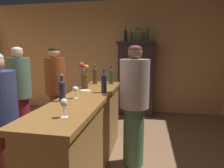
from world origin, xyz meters
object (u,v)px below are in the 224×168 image
Objects in this scene: display_bottle_midleft at (132,35)px; display_bottle_right at (148,35)px; wine_bottle_merlot at (104,82)px; patron_tall at (20,94)px; wine_bottle_pinot at (111,76)px; display_bottle_left at (126,35)px; wine_bottle_chardonnay at (95,75)px; display_bottle_midright at (143,36)px; bar_counter at (86,133)px; wine_glass_mid at (64,104)px; flower_arrangement at (84,76)px; wine_bottle_syrah at (62,90)px; display_bottle_center at (137,36)px; wine_glass_front at (75,90)px; cheese_plate at (85,91)px; display_cabinet at (136,77)px; bartender at (134,102)px; patron_by_cabinet at (56,89)px.

display_bottle_right is at bearing -0.00° from display_bottle_midleft.
wine_bottle_merlot is 0.20× the size of patron_tall.
wine_bottle_pinot is 1.47m from patron_tall.
display_bottle_left is (0.06, 1.55, 0.78)m from wine_bottle_pinot.
display_bottle_midright is (0.74, 1.59, 0.75)m from wine_bottle_chardonnay.
wine_glass_mid is at bearing -84.21° from bar_counter.
flower_arrangement is at bearing -110.95° from display_bottle_midright.
display_bottle_center reaches higher than wine_bottle_syrah.
wine_glass_front is 1.31m from patron_tall.
wine_bottle_syrah is at bearing -97.49° from cheese_plate.
wine_bottle_pinot is at bearing 93.03° from wine_bottle_merlot.
wine_bottle_merlot is 1.03× the size of display_bottle_center.
display_bottle_right is (0.88, 2.80, 0.79)m from wine_bottle_syrah.
display_bottle_midright is at bearing -0.00° from display_cabinet.
display_bottle_left is (0.20, 2.50, 1.42)m from bar_counter.
display_bottle_left is at bearing 87.81° from wine_bottle_pinot.
wine_glass_front is (0.10, 0.15, -0.03)m from wine_bottle_syrah.
display_bottle_right is (0.81, 2.23, 0.91)m from cheese_plate.
wine_bottle_chardonnay is 1.03× the size of wine_bottle_merlot.
display_bottle_midright reaches higher than wine_glass_mid.
wine_glass_front is at bearing -86.82° from wine_bottle_chardonnay.
wine_bottle_pinot is at bearing 46.78° from patron_tall.
patron_tall is (-1.05, 0.74, -0.25)m from wine_bottle_syrah.
bartender is (0.58, 0.25, 0.37)m from bar_counter.
display_bottle_right reaches higher than wine_bottle_syrah.
display_bottle_left reaches higher than wine_glass_mid.
cheese_plate is at bearing -68.89° from flower_arrangement.
bar_counter is 1.44× the size of bartender.
wine_bottle_merlot is at bearing -96.93° from display_bottle_center.
display_bottle_midright reaches higher than wine_bottle_syrah.
display_bottle_right is at bearing 72.56° from wine_bottle_syrah.
wine_glass_mid is at bearing -94.46° from display_bottle_midleft.
patron_tall is at bearing 136.00° from wine_glass_mid.
wine_bottle_pinot is (0.14, 0.95, 0.63)m from bar_counter.
display_cabinet is 2.30m from cheese_plate.
wine_bottle_pinot reaches higher than bar_counter.
cheese_plate is at bearing -103.75° from display_bottle_center.
wine_glass_mid is at bearing -78.92° from flower_arrangement.
patron_by_cabinet is at bearing 118.42° from wine_glass_mid.
display_bottle_left is at bearing 84.19° from wine_glass_front.
flower_arrangement is at bearing -95.18° from wine_bottle_chardonnay.
display_bottle_left is (0.29, 2.23, 0.92)m from cheese_plate.
patron_tall is at bearing 171.51° from cheese_plate.
bartender reaches higher than bar_counter.
display_bottle_midleft is at bearing 81.20° from wine_glass_front.
display_bottle_midright is at bearing 69.05° from flower_arrangement.
wine_glass_mid is 0.10× the size of bartender.
wine_bottle_syrah is 0.97× the size of display_bottle_midright.
display_cabinet is 4.61× the size of flower_arrangement.
display_cabinet reaches higher than wine_glass_front.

